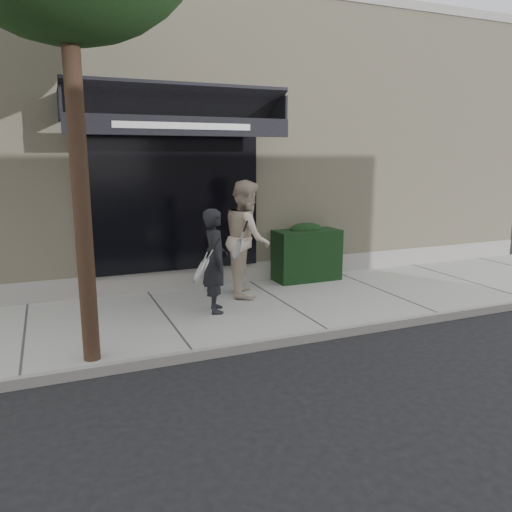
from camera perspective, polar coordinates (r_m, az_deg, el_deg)
name	(u,v)px	position (r m, az deg, el deg)	size (l,w,h in m)	color
ground	(282,308)	(8.55, 3.04, -5.99)	(80.00, 80.00, 0.00)	black
sidewalk	(282,305)	(8.54, 3.04, -5.61)	(20.00, 3.00, 0.12)	#A1A29C
curb	(330,334)	(7.24, 8.42, -8.80)	(20.00, 0.10, 0.14)	gray
building_facade	(197,148)	(12.81, -6.73, 12.15)	(14.30, 8.04, 5.64)	#C5B996
hedge	(305,253)	(9.96, 5.67, 0.37)	(1.30, 0.70, 1.14)	black
pedestrian_front	(215,261)	(7.82, -4.69, -0.56)	(0.74, 0.92, 1.64)	black
pedestrian_back	(247,238)	(8.77, -1.04, 2.08)	(1.02, 1.17, 2.03)	beige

